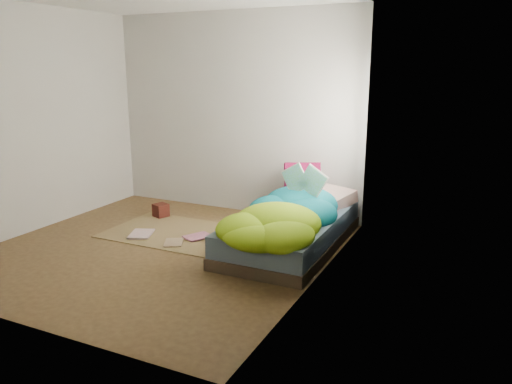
% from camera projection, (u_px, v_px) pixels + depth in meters
% --- Properties ---
extents(ground, '(3.50, 3.50, 0.00)m').
position_uv_depth(ground, '(159.00, 250.00, 5.32)').
color(ground, '#48321B').
rests_on(ground, ground).
extents(room_walls, '(3.54, 3.54, 2.62)m').
position_uv_depth(room_walls, '(153.00, 95.00, 4.93)').
color(room_walls, '#B4B2AB').
rests_on(room_walls, ground).
extents(bed, '(1.00, 2.00, 0.34)m').
position_uv_depth(bed, '(291.00, 231.00, 5.41)').
color(bed, '#3D2C21').
rests_on(bed, ground).
extents(duvet, '(0.96, 1.84, 0.34)m').
position_uv_depth(duvet, '(284.00, 206.00, 5.13)').
color(duvet, '#075274').
rests_on(duvet, bed).
extents(rug, '(1.60, 1.10, 0.01)m').
position_uv_depth(rug, '(177.00, 233.00, 5.87)').
color(rug, brown).
rests_on(rug, ground).
extents(pillow_floral, '(0.74, 0.61, 0.14)m').
position_uv_depth(pillow_floral, '(326.00, 196.00, 5.91)').
color(pillow_floral, beige).
rests_on(pillow_floral, bed).
extents(pillow_magenta, '(0.45, 0.32, 0.43)m').
position_uv_depth(pillow_magenta, '(302.00, 181.00, 6.05)').
color(pillow_magenta, '#440417').
rests_on(pillow_magenta, bed).
extents(open_book, '(0.45, 0.16, 0.27)m').
position_uv_depth(open_book, '(304.00, 171.00, 5.34)').
color(open_book, '#2E8D30').
rests_on(open_book, duvet).
extents(wooden_box, '(0.21, 0.21, 0.17)m').
position_uv_depth(wooden_box, '(161.00, 210.00, 6.47)').
color(wooden_box, '#380F0C').
rests_on(wooden_box, rug).
extents(floor_book_a, '(0.35, 0.40, 0.03)m').
position_uv_depth(floor_book_a, '(131.00, 234.00, 5.76)').
color(floor_book_a, beige).
rests_on(floor_book_a, rug).
extents(floor_book_b, '(0.33, 0.36, 0.03)m').
position_uv_depth(floor_book_b, '(193.00, 234.00, 5.74)').
color(floor_book_b, '#CB7595').
rests_on(floor_book_b, rug).
extents(floor_book_c, '(0.30, 0.33, 0.02)m').
position_uv_depth(floor_book_c, '(165.00, 243.00, 5.47)').
color(floor_book_c, tan).
rests_on(floor_book_c, rug).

